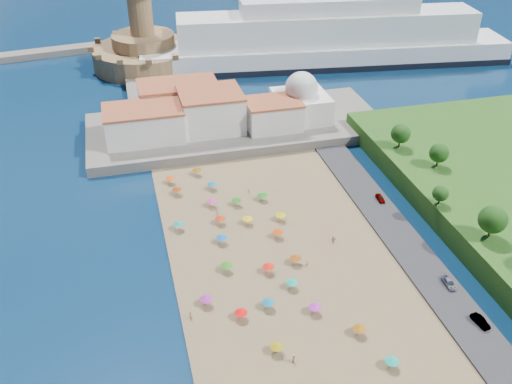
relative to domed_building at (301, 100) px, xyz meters
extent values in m
plane|color=#071938|center=(-30.00, -71.00, -8.97)|extent=(700.00, 700.00, 0.00)
cube|color=#59544C|center=(-20.00, 2.00, -7.47)|extent=(90.00, 36.00, 3.00)
cube|color=#59544C|center=(-42.00, 37.00, -7.77)|extent=(18.00, 70.00, 2.40)
cube|color=silver|center=(-48.00, -2.00, -1.47)|extent=(22.00, 14.00, 9.00)
cube|color=silver|center=(-28.00, 0.00, -0.47)|extent=(18.00, 16.00, 11.00)
cube|color=silver|center=(-10.00, -4.00, -1.97)|extent=(16.00, 12.00, 8.00)
cube|color=silver|center=(-36.00, 12.00, -0.97)|extent=(24.00, 14.00, 10.00)
cube|color=silver|center=(0.00, 0.00, -1.97)|extent=(16.00, 16.00, 8.00)
sphere|color=silver|center=(0.00, 0.00, 4.03)|extent=(10.00, 10.00, 10.00)
cylinder|color=silver|center=(0.00, 0.00, 7.83)|extent=(1.20, 1.20, 1.60)
cylinder|color=#9F774F|center=(-42.00, 67.00, -4.97)|extent=(40.00, 40.00, 8.00)
cylinder|color=#9F774F|center=(-42.00, 67.00, 1.53)|extent=(24.00, 24.00, 5.00)
cylinder|color=#9F774F|center=(-42.00, 67.00, 11.03)|extent=(9.00, 9.00, 14.00)
cube|color=black|center=(27.84, 52.33, -7.80)|extent=(147.23, 38.70, 2.34)
cube|color=white|center=(27.84, 52.33, -4.63)|extent=(146.18, 38.18, 8.68)
cube|color=white|center=(27.84, 52.33, 5.49)|extent=(116.99, 30.93, 11.58)
cube|color=white|center=(27.84, 52.33, 14.18)|extent=(68.65, 21.39, 5.79)
cylinder|color=gray|center=(-36.22, -21.97, -7.72)|extent=(0.07, 0.07, 2.00)
cone|color=brown|center=(-36.22, -21.97, -6.82)|extent=(2.50, 2.50, 0.60)
cylinder|color=gray|center=(-29.19, -39.04, -7.72)|extent=(0.07, 0.07, 2.00)
cone|color=#1F7A15|center=(-29.19, -39.04, -6.82)|extent=(2.50, 2.50, 0.60)
cylinder|color=gray|center=(-21.99, -64.23, -7.72)|extent=(0.07, 0.07, 2.00)
cone|color=#96410D|center=(-21.99, -64.23, -6.82)|extent=(2.50, 2.50, 0.60)
cylinder|color=gray|center=(-20.47, -47.92, -7.72)|extent=(0.07, 0.07, 2.00)
cone|color=#C8B60A|center=(-20.47, -47.92, -6.82)|extent=(2.50, 2.50, 0.60)
cylinder|color=gray|center=(-42.66, -71.87, -7.72)|extent=(0.07, 0.07, 2.00)
cone|color=#A02298|center=(-42.66, -71.87, -6.82)|extent=(2.50, 2.50, 0.60)
cylinder|color=gray|center=(-36.93, -77.19, -7.72)|extent=(0.07, 0.07, 2.00)
cone|color=#F80B0B|center=(-36.93, -77.19, -6.82)|extent=(2.50, 2.50, 0.60)
cylinder|color=gray|center=(-34.62, -45.82, -7.72)|extent=(0.07, 0.07, 2.00)
cone|color=#BA320E|center=(-34.62, -45.82, -6.82)|extent=(2.50, 2.50, 0.60)
cylinder|color=gray|center=(-33.63, -30.07, -7.72)|extent=(0.07, 0.07, 2.00)
cone|color=#10659B|center=(-33.63, -30.07, -6.82)|extent=(2.50, 2.50, 0.60)
cylinder|color=gray|center=(-36.73, -62.91, -7.72)|extent=(0.07, 0.07, 2.00)
cone|color=#288217|center=(-36.73, -62.91, -6.82)|extent=(2.50, 2.50, 0.60)
cylinder|color=gray|center=(-28.34, -65.51, -7.72)|extent=(0.07, 0.07, 2.00)
cone|color=red|center=(-28.34, -65.51, -6.82)|extent=(2.50, 2.50, 0.60)
cylinder|color=gray|center=(-22.97, -54.28, -7.72)|extent=(0.07, 0.07, 2.00)
cone|color=#DA3F09|center=(-22.97, -54.28, -6.82)|extent=(2.50, 2.50, 0.60)
cylinder|color=gray|center=(-42.79, -30.37, -7.72)|extent=(0.07, 0.07, 2.00)
cone|color=#87330C|center=(-42.79, -30.37, -6.82)|extent=(2.50, 2.50, 0.60)
cylinder|color=gray|center=(-28.43, -47.46, -7.72)|extent=(0.07, 0.07, 2.00)
cone|color=yellow|center=(-28.43, -47.46, -6.82)|extent=(2.50, 2.50, 0.60)
cylinder|color=gray|center=(-22.44, -38.39, -7.72)|extent=(0.07, 0.07, 2.00)
cone|color=#16801A|center=(-22.44, -38.39, -6.82)|extent=(2.50, 2.50, 0.60)
cylinder|color=gray|center=(-43.72, -24.40, -7.72)|extent=(0.07, 0.07, 2.00)
cone|color=#E04C09|center=(-43.72, -24.40, -6.82)|extent=(2.50, 2.50, 0.60)
cylinder|color=gray|center=(-25.05, -71.39, -7.72)|extent=(0.07, 0.07, 2.00)
cone|color=#119D89|center=(-25.05, -71.39, -6.82)|extent=(2.50, 2.50, 0.60)
cylinder|color=gray|center=(-32.75, -86.89, -7.72)|extent=(0.07, 0.07, 2.00)
cone|color=#97800D|center=(-32.75, -86.89, -6.82)|extent=(2.50, 2.50, 0.60)
cylinder|color=gray|center=(-16.87, -86.54, -7.72)|extent=(0.07, 0.07, 2.00)
cone|color=#93580D|center=(-16.87, -86.54, -6.82)|extent=(2.50, 2.50, 0.60)
cylinder|color=gray|center=(-31.21, -75.77, -7.72)|extent=(0.07, 0.07, 2.00)
cone|color=#106A94|center=(-31.21, -75.77, -6.82)|extent=(2.50, 2.50, 0.60)
cylinder|color=gray|center=(-44.46, -45.57, -7.72)|extent=(0.07, 0.07, 2.00)
cone|color=#0F8C84|center=(-44.46, -45.57, -6.82)|extent=(2.50, 2.50, 0.60)
cylinder|color=gray|center=(-35.80, -53.18, -7.72)|extent=(0.07, 0.07, 2.00)
cone|color=blue|center=(-35.80, -53.18, -6.82)|extent=(2.50, 2.50, 0.60)
cylinder|color=gray|center=(-14.47, -94.97, -7.72)|extent=(0.07, 0.07, 2.00)
cone|color=#119F89|center=(-14.47, -94.97, -6.82)|extent=(2.50, 2.50, 0.60)
cylinder|color=gray|center=(-22.92, -79.22, -7.72)|extent=(0.07, 0.07, 2.00)
cone|color=#B125A8|center=(-22.92, -79.22, -6.82)|extent=(2.50, 2.50, 0.60)
cylinder|color=gray|center=(-35.22, -37.90, -7.72)|extent=(0.07, 0.07, 2.00)
cone|color=#CB2B8F|center=(-35.22, -37.90, -6.82)|extent=(2.50, 2.50, 0.60)
imported|color=tan|center=(-42.46, -28.86, -7.88)|extent=(1.06, 0.87, 1.70)
imported|color=tan|center=(-34.52, -42.05, -7.95)|extent=(0.95, 0.89, 1.56)
imported|color=tan|center=(-30.40, -89.68, -7.84)|extent=(0.99, 0.79, 1.77)
imported|color=tan|center=(-45.00, -47.10, -7.78)|extent=(1.27, 1.40, 1.88)
imported|color=tan|center=(-46.27, -74.75, -7.87)|extent=(1.02, 1.05, 1.71)
imported|color=tan|center=(-24.99, -34.43, -7.92)|extent=(0.81, 1.14, 1.60)
imported|color=tan|center=(-11.41, -59.14, -7.89)|extent=(1.61, 0.87, 1.66)
imported|color=tan|center=(-19.83, -65.63, -7.92)|extent=(0.41, 0.60, 1.60)
imported|color=gray|center=(6.00, -78.89, -7.64)|extent=(2.00, 4.45, 1.27)
imported|color=gray|center=(6.00, -89.98, -7.58)|extent=(2.12, 4.37, 1.38)
imported|color=gray|center=(6.00, -46.25, -7.64)|extent=(1.66, 3.77, 1.26)
cylinder|color=#382314|center=(17.93, -72.58, -1.31)|extent=(0.50, 0.50, 3.33)
sphere|color=#14380F|center=(17.93, -72.58, 1.69)|extent=(5.99, 5.99, 5.99)
cylinder|color=#382314|center=(14.27, -58.42, -1.94)|extent=(0.50, 0.50, 2.08)
sphere|color=#14380F|center=(14.27, -58.42, -0.07)|extent=(3.74, 3.74, 3.74)
cylinder|color=#382314|center=(22.81, -42.45, -1.60)|extent=(0.50, 0.50, 2.75)
sphere|color=#14380F|center=(22.81, -42.45, 0.88)|extent=(4.96, 4.96, 4.96)
cylinder|color=#382314|center=(18.15, -30.46, -1.50)|extent=(0.50, 0.50, 2.95)
sphere|color=#14380F|center=(18.15, -30.46, 1.15)|extent=(5.31, 5.31, 5.31)
camera|label=1|loc=(-53.70, -154.08, 69.62)|focal=40.00mm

